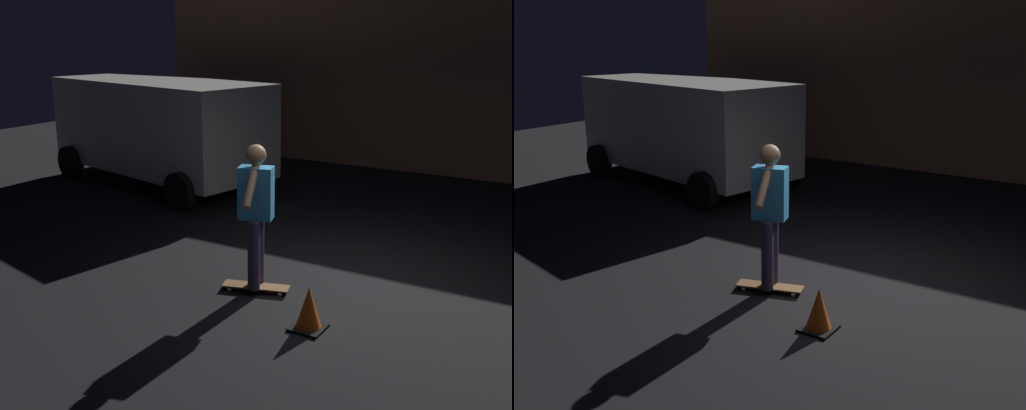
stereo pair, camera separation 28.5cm
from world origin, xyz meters
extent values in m
plane|color=black|center=(0.00, 0.00, 0.00)|extent=(28.00, 28.00, 0.00)
cube|color=#AD7F56|center=(-0.94, 8.48, 1.85)|extent=(13.39, 4.00, 3.70)
cube|color=silver|center=(-5.30, 2.93, 1.18)|extent=(4.90, 2.82, 1.70)
cube|color=black|center=(-7.53, 3.40, 1.53)|extent=(0.43, 1.72, 0.64)
cylinder|color=black|center=(-7.22, 2.32, 0.33)|extent=(0.69, 0.35, 0.66)
cylinder|color=black|center=(-6.80, 4.26, 0.33)|extent=(0.69, 0.35, 0.66)
cylinder|color=black|center=(-3.80, 1.59, 0.33)|extent=(0.69, 0.35, 0.66)
cylinder|color=black|center=(-3.38, 3.53, 0.33)|extent=(0.69, 0.35, 0.66)
cube|color=olive|center=(-0.99, -0.59, 0.06)|extent=(0.80, 0.43, 0.02)
sphere|color=silver|center=(-0.73, -0.42, 0.03)|extent=(0.05, 0.05, 0.05)
sphere|color=silver|center=(-0.68, -0.58, 0.03)|extent=(0.05, 0.05, 0.05)
sphere|color=silver|center=(-1.30, -0.60, 0.03)|extent=(0.05, 0.05, 0.05)
sphere|color=silver|center=(-1.25, -0.77, 0.03)|extent=(0.05, 0.05, 0.05)
cylinder|color=#382D4C|center=(-1.03, -0.49, 0.48)|extent=(0.14, 0.14, 0.82)
cylinder|color=#382D4C|center=(-0.96, -0.70, 0.48)|extent=(0.14, 0.14, 0.82)
cube|color=#338CCC|center=(-0.99, -0.59, 1.19)|extent=(0.43, 0.32, 0.60)
sphere|color=#936B4C|center=(-0.99, -0.59, 1.62)|extent=(0.23, 0.23, 0.23)
cylinder|color=#936B4C|center=(-1.06, -0.38, 1.34)|extent=(0.25, 0.54, 0.46)
cylinder|color=#936B4C|center=(-0.93, -0.80, 1.34)|extent=(0.25, 0.54, 0.46)
cube|color=black|center=(-0.05, -1.12, 0.01)|extent=(0.34, 0.34, 0.03)
cone|color=#EA5914|center=(-0.05, -1.12, 0.23)|extent=(0.28, 0.28, 0.46)
camera|label=1|loc=(2.38, -6.20, 2.93)|focal=42.50mm
camera|label=2|loc=(2.62, -6.05, 2.93)|focal=42.50mm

